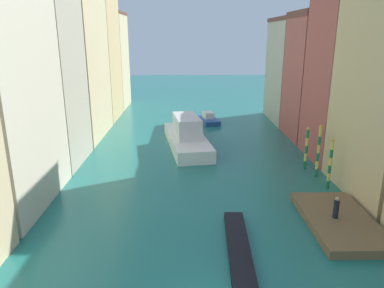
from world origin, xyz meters
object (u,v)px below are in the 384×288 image
(person_on_dock, at_px, (336,208))
(vaporetto_white, at_px, (187,136))
(mooring_pole_2, at_px, (306,148))
(waterfront_dock, at_px, (339,221))
(mooring_pole_1, at_px, (318,151))
(motorboat_0, at_px, (208,119))
(mooring_pole_0, at_px, (330,163))
(gondola_black, at_px, (241,264))

(person_on_dock, bearing_deg, vaporetto_white, 118.48)
(person_on_dock, height_order, mooring_pole_2, mooring_pole_2)
(waterfront_dock, bearing_deg, mooring_pole_1, 80.43)
(waterfront_dock, xyz_separation_m, motorboat_0, (-6.79, 29.24, 0.22))
(vaporetto_white, distance_m, motorboat_0, 12.10)
(person_on_dock, xyz_separation_m, vaporetto_white, (-9.55, 17.60, -0.01))
(mooring_pole_0, distance_m, gondola_black, 13.54)
(mooring_pole_0, distance_m, vaporetto_white, 16.31)
(person_on_dock, xyz_separation_m, mooring_pole_2, (1.39, 10.48, 0.80))
(mooring_pole_1, xyz_separation_m, vaporetto_white, (-11.27, 9.17, -1.15))
(waterfront_dock, height_order, mooring_pole_0, mooring_pole_0)
(mooring_pole_2, relative_size, gondola_black, 0.36)
(mooring_pole_0, distance_m, mooring_pole_2, 4.59)
(vaporetto_white, xyz_separation_m, motorboat_0, (3.07, 11.68, -0.72))
(mooring_pole_0, bearing_deg, motorboat_0, 109.51)
(gondola_black, distance_m, motorboat_0, 33.67)
(mooring_pole_2, distance_m, motorboat_0, 20.43)
(person_on_dock, bearing_deg, waterfront_dock, 7.70)
(person_on_dock, xyz_separation_m, gondola_black, (-6.77, -4.39, -0.99))
(waterfront_dock, distance_m, motorboat_0, 30.01)
(mooring_pole_0, relative_size, motorboat_0, 0.73)
(person_on_dock, distance_m, mooring_pole_0, 6.25)
(mooring_pole_0, bearing_deg, vaporetto_white, 134.18)
(mooring_pole_0, distance_m, motorboat_0, 24.84)
(mooring_pole_2, relative_size, vaporetto_white, 0.31)
(person_on_dock, distance_m, mooring_pole_2, 10.61)
(mooring_pole_1, height_order, gondola_black, mooring_pole_1)
(person_on_dock, xyz_separation_m, mooring_pole_0, (1.80, 5.92, 0.92))
(waterfront_dock, height_order, mooring_pole_1, mooring_pole_1)
(person_on_dock, relative_size, mooring_pole_0, 0.35)
(mooring_pole_2, height_order, vaporetto_white, mooring_pole_2)
(person_on_dock, relative_size, mooring_pole_2, 0.37)
(waterfront_dock, xyz_separation_m, gondola_black, (-7.08, -4.43, -0.05))
(waterfront_dock, distance_m, person_on_dock, 1.00)
(waterfront_dock, distance_m, gondola_black, 8.35)
(mooring_pole_0, bearing_deg, person_on_dock, -106.96)
(mooring_pole_1, relative_size, gondola_black, 0.42)
(mooring_pole_2, bearing_deg, gondola_black, -118.76)
(person_on_dock, bearing_deg, gondola_black, -147.05)
(waterfront_dock, relative_size, mooring_pole_0, 1.85)
(waterfront_dock, height_order, vaporetto_white, vaporetto_white)
(mooring_pole_1, bearing_deg, gondola_black, -123.55)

